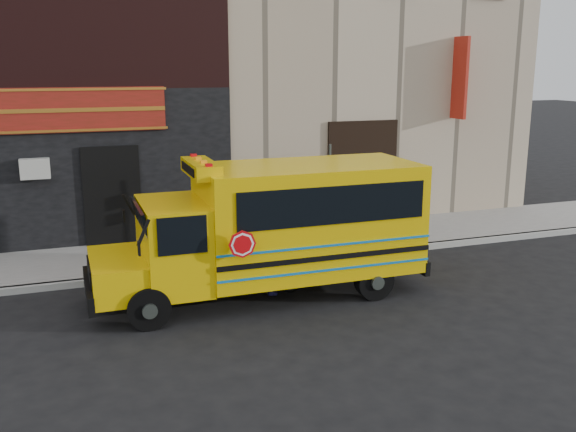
# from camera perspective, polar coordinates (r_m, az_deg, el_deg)

# --- Properties ---
(ground) EXTENTS (120.00, 120.00, 0.00)m
(ground) POSITION_cam_1_polar(r_m,az_deg,el_deg) (13.18, 1.10, -7.79)
(ground) COLOR black
(ground) RESTS_ON ground
(curb) EXTENTS (40.00, 0.20, 0.15)m
(curb) POSITION_cam_1_polar(r_m,az_deg,el_deg) (15.48, -2.30, -4.25)
(curb) COLOR #9B9B96
(curb) RESTS_ON ground
(sidewalk) EXTENTS (40.00, 3.00, 0.15)m
(sidewalk) POSITION_cam_1_polar(r_m,az_deg,el_deg) (16.86, -3.82, -2.79)
(sidewalk) COLOR slate
(sidewalk) RESTS_ON ground
(building) EXTENTS (20.00, 10.70, 12.00)m
(building) POSITION_cam_1_polar(r_m,az_deg,el_deg) (22.41, -8.82, 16.71)
(building) COLOR tan
(building) RESTS_ON sidewalk
(school_bus) EXTENTS (6.90, 2.42, 2.92)m
(school_bus) POSITION_cam_1_polar(r_m,az_deg,el_deg) (13.27, -0.88, -0.81)
(school_bus) COLOR black
(school_bus) RESTS_ON ground
(sign_pole) EXTENTS (0.07, 0.25, 2.80)m
(sign_pole) POSITION_cam_1_polar(r_m,az_deg,el_deg) (16.34, 3.72, 2.05)
(sign_pole) COLOR #444C46
(sign_pole) RESTS_ON ground
(bicycle) EXTENTS (1.74, 0.75, 1.01)m
(bicycle) POSITION_cam_1_polar(r_m,az_deg,el_deg) (13.56, -2.05, -4.91)
(bicycle) COLOR black
(bicycle) RESTS_ON ground
(cyclist) EXTENTS (0.57, 0.75, 1.86)m
(cyclist) POSITION_cam_1_polar(r_m,az_deg,el_deg) (13.41, -1.50, -3.20)
(cyclist) COLOR black
(cyclist) RESTS_ON ground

